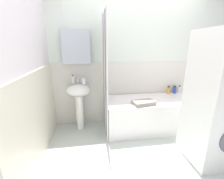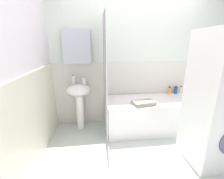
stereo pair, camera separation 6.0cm
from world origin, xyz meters
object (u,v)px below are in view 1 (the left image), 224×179
soap_dispenser (73,80)px  shampoo_bottle (168,90)px  towel_folded (144,103)px  bathtub (150,114)px  toothbrush_cup (84,81)px  lotion_bottle (174,90)px  washer_dryer_stack (219,100)px  sink (79,97)px  conditioner_bottle (179,90)px

soap_dispenser → shampoo_bottle: (1.85, 0.03, -0.28)m
shampoo_bottle → towel_folded: (-0.69, -0.48, -0.04)m
bathtub → towel_folded: size_ratio=4.57×
soap_dispenser → toothbrush_cup: 0.20m
lotion_bottle → washer_dryer_stack: bearing=-94.7°
toothbrush_cup → towel_folded: toothbrush_cup is taller
bathtub → towel_folded: bearing=-135.1°
sink → shampoo_bottle: 1.76m
sink → bathtub: (1.28, -0.17, -0.34)m
sink → lotion_bottle: size_ratio=5.55×
sink → conditioner_bottle: size_ratio=5.23×
lotion_bottle → bathtub: bearing=-155.0°
sink → soap_dispenser: 0.32m
conditioner_bottle → lotion_bottle: size_ratio=1.06×
shampoo_bottle → soap_dispenser: bearing=-179.2°
sink → towel_folded: size_ratio=2.39×
toothbrush_cup → bathtub: 1.35m
toothbrush_cup → conditioner_bottle: bearing=2.8°
sink → bathtub: sink is taller
bathtub → lotion_bottle: size_ratio=10.58×
toothbrush_cup → bathtub: toothbrush_cup is taller
shampoo_bottle → towel_folded: shampoo_bottle is taller
towel_folded → shampoo_bottle: bearing=35.0°
shampoo_bottle → washer_dryer_stack: (0.05, -1.14, 0.20)m
washer_dryer_stack → bathtub: bearing=120.7°
soap_dispenser → towel_folded: bearing=-21.5°
sink → conditioner_bottle: bearing=3.0°
conditioner_bottle → washer_dryer_stack: size_ratio=0.10×
washer_dryer_stack → soap_dispenser: bearing=149.5°
toothbrush_cup → bathtub: (1.18, -0.18, -0.62)m
soap_dispenser → shampoo_bottle: 1.87m
conditioner_bottle → towel_folded: bearing=-152.4°
bathtub → conditioner_bottle: 0.84m
toothbrush_cup → conditioner_bottle: 1.92m
soap_dispenser → shampoo_bottle: soap_dispenser is taller
bathtub → shampoo_bottle: size_ratio=10.25×
bathtub → toothbrush_cup: bearing=171.4°
lotion_bottle → washer_dryer_stack: 1.18m
sink → washer_dryer_stack: (1.80, -1.04, 0.22)m
soap_dispenser → washer_dryer_stack: washer_dryer_stack is taller
bathtub → shampoo_bottle: 0.65m
toothbrush_cup → washer_dryer_stack: bearing=-31.7°
soap_dispenser → lotion_bottle: size_ratio=1.07×
sink → washer_dryer_stack: bearing=-30.0°
bathtub → soap_dispenser: bearing=170.1°
soap_dispenser → bathtub: soap_dispenser is taller
sink → washer_dryer_stack: washer_dryer_stack is taller
sink → lotion_bottle: bearing=3.6°
shampoo_bottle → washer_dryer_stack: bearing=-87.7°
sink → conditioner_bottle: (2.00, 0.10, 0.02)m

